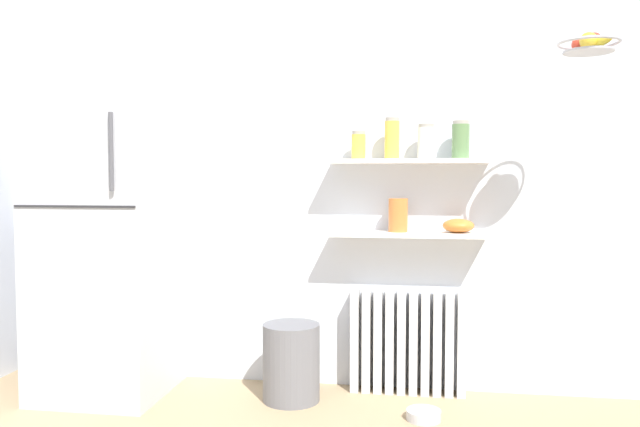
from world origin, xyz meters
name	(u,v)px	position (x,y,z in m)	size (l,w,h in m)	color
back_wall	(359,168)	(0.00, 2.05, 1.30)	(7.04, 0.10, 2.60)	silver
refrigerator	(107,243)	(-1.41, 1.67, 0.86)	(0.69, 0.70, 1.73)	#B7BABF
radiator	(407,342)	(0.30, 1.92, 0.30)	(0.65, 0.12, 0.59)	white
wall_shelf_lower	(408,234)	(0.30, 1.89, 0.92)	(0.90, 0.22, 0.03)	white
wall_shelf_upper	(409,161)	(0.30, 1.89, 1.33)	(0.90, 0.22, 0.03)	white
storage_jar_0	(359,145)	(0.01, 1.89, 1.42)	(0.08, 0.08, 0.16)	yellow
storage_jar_1	(392,139)	(0.20, 1.89, 1.46)	(0.08, 0.08, 0.23)	yellow
storage_jar_2	(426,142)	(0.39, 1.89, 1.44)	(0.09, 0.09, 0.19)	silver
storage_jar_3	(461,140)	(0.58, 1.89, 1.45)	(0.10, 0.10, 0.21)	#5B7F4C
vase	(398,215)	(0.24, 1.89, 1.03)	(0.11, 0.11, 0.19)	#CC7033
shelf_bowl	(458,226)	(0.57, 1.89, 0.97)	(0.17, 0.17, 0.08)	orange
trash_bin	(291,362)	(-0.34, 1.69, 0.21)	(0.32, 0.32, 0.43)	slate
pet_food_bowl	(424,415)	(0.39, 1.52, 0.03)	(0.18, 0.18, 0.05)	#B7B7BC
hanging_fruit_basket	(589,44)	(1.13, 1.47, 1.86)	(0.28, 0.28, 0.09)	#B2B2B7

